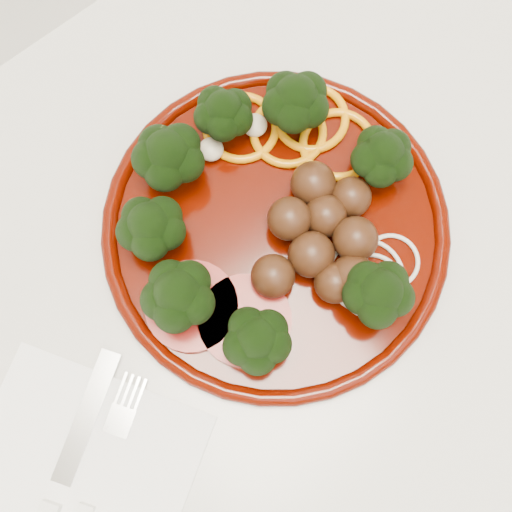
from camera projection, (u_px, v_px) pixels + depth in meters
counter at (196, 383)px, 0.97m from camera, size 2.40×0.60×0.90m
plate at (273, 222)px, 0.54m from camera, size 0.30×0.30×0.07m
napkin at (74, 484)px, 0.50m from camera, size 0.24×0.24×0.00m
knife at (50, 510)px, 0.49m from camera, size 0.18×0.12×0.01m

